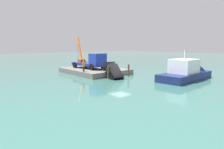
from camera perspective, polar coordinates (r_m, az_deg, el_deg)
name	(u,v)px	position (r m, az deg, el deg)	size (l,w,h in m)	color
ground	(120,78)	(29.52, 2.40, -0.96)	(200.00, 200.00, 0.00)	#386B60
dock	(94,71)	(34.61, -5.04, 1.08)	(10.74, 8.16, 0.81)	slate
crane_truck	(92,61)	(33.93, -5.78, 3.79)	(8.65, 3.18, 5.45)	navy
dock_worker	(84,66)	(30.43, -8.11, 2.40)	(0.34, 0.34, 1.68)	#303030
salvaged_car	(115,74)	(28.69, 0.77, 0.02)	(4.27, 2.61, 3.65)	black
moored_yacht	(190,76)	(31.01, 21.39, -0.33)	(4.31, 11.37, 5.77)	navy
piling_near	(109,72)	(28.49, -0.96, 0.71)	(0.37, 0.37, 1.97)	#4F3E25
piling_mid	(129,70)	(31.08, 4.74, 1.20)	(0.29, 0.29, 1.84)	brown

